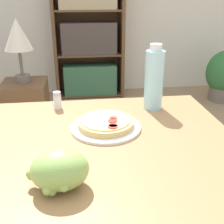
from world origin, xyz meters
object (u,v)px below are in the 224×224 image
object	(u,v)px
pizza_on_plate	(106,124)
grape_bunch	(59,170)
drink_bottle	(154,79)
side_table	(28,113)
table_lamp	(18,38)
salt_shaker	(57,100)
bookshelf	(89,36)
potted_plant_floor	(224,75)

from	to	relation	value
pizza_on_plate	grape_bunch	bearing A→B (deg)	-115.17
pizza_on_plate	grape_bunch	world-z (taller)	grape_bunch
grape_bunch	drink_bottle	xyz separation A→B (m)	(0.36, 0.47, 0.07)
side_table	pizza_on_plate	bearing A→B (deg)	-68.32
grape_bunch	table_lamp	bearing A→B (deg)	103.02
salt_shaker	side_table	xyz separation A→B (m)	(-0.34, 1.09, -0.51)
drink_bottle	bookshelf	world-z (taller)	bookshelf
pizza_on_plate	table_lamp	world-z (taller)	table_lamp
drink_bottle	side_table	size ratio (longest dim) A/B	0.50
bookshelf	side_table	size ratio (longest dim) A/B	2.82
pizza_on_plate	salt_shaker	size ratio (longest dim) A/B	3.45
salt_shaker	drink_bottle	bearing A→B (deg)	-5.85
salt_shaker	bookshelf	xyz separation A→B (m)	(0.23, 2.19, -0.07)
bookshelf	drink_bottle	bearing A→B (deg)	-85.99
table_lamp	side_table	bearing A→B (deg)	0.00
pizza_on_plate	drink_bottle	xyz separation A→B (m)	(0.21, 0.16, 0.11)
pizza_on_plate	salt_shaker	distance (m)	0.27
side_table	potted_plant_floor	distance (m)	2.20
potted_plant_floor	bookshelf	bearing A→B (deg)	166.23
side_table	salt_shaker	bearing A→B (deg)	-72.77
grape_bunch	salt_shaker	size ratio (longest dim) A/B	2.15
bookshelf	salt_shaker	bearing A→B (deg)	-96.01
grape_bunch	side_table	distance (m)	1.73
pizza_on_plate	side_table	size ratio (longest dim) A/B	0.47
drink_bottle	grape_bunch	bearing A→B (deg)	-127.09
grape_bunch	salt_shaker	world-z (taller)	grape_bunch
pizza_on_plate	table_lamp	xyz separation A→B (m)	(-0.51, 1.29, 0.11)
pizza_on_plate	table_lamp	bearing A→B (deg)	111.68
table_lamp	salt_shaker	bearing A→B (deg)	-72.77
salt_shaker	table_lamp	xyz separation A→B (m)	(-0.34, 1.09, 0.09)
salt_shaker	potted_plant_floor	world-z (taller)	salt_shaker
grape_bunch	bookshelf	bearing A→B (deg)	85.79
drink_bottle	salt_shaker	distance (m)	0.40
grape_bunch	drink_bottle	distance (m)	0.59
grape_bunch	salt_shaker	distance (m)	0.51
grape_bunch	table_lamp	xyz separation A→B (m)	(-0.37, 1.60, 0.08)
bookshelf	side_table	xyz separation A→B (m)	(-0.57, -1.10, -0.44)
salt_shaker	bookshelf	world-z (taller)	bookshelf
drink_bottle	pizza_on_plate	bearing A→B (deg)	-142.27
salt_shaker	bookshelf	distance (m)	2.21
pizza_on_plate	bookshelf	distance (m)	2.40
salt_shaker	table_lamp	distance (m)	1.15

